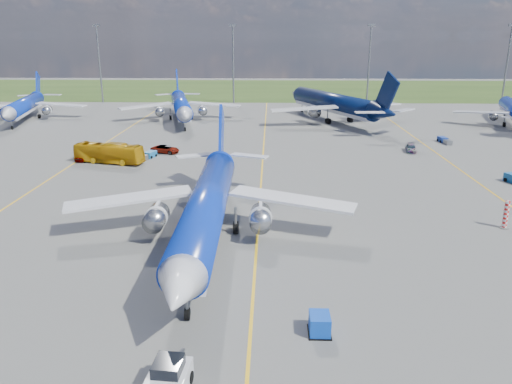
{
  "coord_description": "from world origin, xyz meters",
  "views": [
    {
      "loc": [
        1.26,
        -41.85,
        19.4
      ],
      "look_at": [
        -0.19,
        7.16,
        4.0
      ],
      "focal_mm": 35.0,
      "sensor_mm": 36.0,
      "label": 1
    }
  ],
  "objects_px": {
    "bg_jet_nw": "(27,120)",
    "main_airliner": "(208,243)",
    "bg_jet_nnw": "(182,121)",
    "pushback_tug": "(167,384)",
    "baggage_tug_c": "(148,156)",
    "service_car_b": "(165,149)",
    "warning_post": "(506,215)",
    "apron_bus": "(109,153)",
    "bg_jet_n": "(332,121)",
    "baggage_tug_e": "(444,140)",
    "uld_container": "(320,324)",
    "service_car_a": "(85,156)",
    "service_car_c": "(411,148)"
  },
  "relations": [
    {
      "from": "bg_jet_nw",
      "to": "main_airliner",
      "type": "distance_m",
      "value": 89.83
    },
    {
      "from": "bg_jet_nnw",
      "to": "pushback_tug",
      "type": "relative_size",
      "value": 6.95
    },
    {
      "from": "bg_jet_nw",
      "to": "baggage_tug_c",
      "type": "bearing_deg",
      "value": -57.44
    },
    {
      "from": "main_airliner",
      "to": "service_car_b",
      "type": "height_order",
      "value": "main_airliner"
    },
    {
      "from": "warning_post",
      "to": "apron_bus",
      "type": "relative_size",
      "value": 0.26
    },
    {
      "from": "bg_jet_n",
      "to": "baggage_tug_e",
      "type": "relative_size",
      "value": 10.71
    },
    {
      "from": "uld_container",
      "to": "pushback_tug",
      "type": "bearing_deg",
      "value": -144.59
    },
    {
      "from": "pushback_tug",
      "to": "bg_jet_nw",
      "type": "bearing_deg",
      "value": 124.21
    },
    {
      "from": "warning_post",
      "to": "service_car_a",
      "type": "xyz_separation_m",
      "value": [
        -54.86,
        28.22,
        -0.79
      ]
    },
    {
      "from": "warning_post",
      "to": "bg_jet_nw",
      "type": "height_order",
      "value": "bg_jet_nw"
    },
    {
      "from": "service_car_b",
      "to": "main_airliner",
      "type": "bearing_deg",
      "value": -146.68
    },
    {
      "from": "service_car_b",
      "to": "baggage_tug_c",
      "type": "relative_size",
      "value": 1.07
    },
    {
      "from": "bg_jet_nnw",
      "to": "service_car_c",
      "type": "bearing_deg",
      "value": -47.24
    },
    {
      "from": "warning_post",
      "to": "bg_jet_n",
      "type": "height_order",
      "value": "bg_jet_n"
    },
    {
      "from": "bg_jet_n",
      "to": "uld_container",
      "type": "xyz_separation_m",
      "value": [
        -11.2,
        -89.21,
        0.69
      ]
    },
    {
      "from": "service_car_c",
      "to": "service_car_b",
      "type": "bearing_deg",
      "value": -165.71
    },
    {
      "from": "pushback_tug",
      "to": "service_car_b",
      "type": "xyz_separation_m",
      "value": [
        -12.47,
        60.5,
        -0.11
      ]
    },
    {
      "from": "uld_container",
      "to": "baggage_tug_e",
      "type": "bearing_deg",
      "value": 65.37
    },
    {
      "from": "warning_post",
      "to": "service_car_a",
      "type": "bearing_deg",
      "value": 152.78
    },
    {
      "from": "main_airliner",
      "to": "apron_bus",
      "type": "relative_size",
      "value": 3.63
    },
    {
      "from": "apron_bus",
      "to": "service_car_a",
      "type": "height_order",
      "value": "apron_bus"
    },
    {
      "from": "bg_jet_nw",
      "to": "pushback_tug",
      "type": "height_order",
      "value": "bg_jet_nw"
    },
    {
      "from": "main_airliner",
      "to": "service_car_c",
      "type": "xyz_separation_m",
      "value": [
        30.61,
        41.15,
        0.63
      ]
    },
    {
      "from": "baggage_tug_e",
      "to": "apron_bus",
      "type": "bearing_deg",
      "value": -169.03
    },
    {
      "from": "uld_container",
      "to": "baggage_tug_c",
      "type": "distance_m",
      "value": 55.37
    },
    {
      "from": "bg_jet_nnw",
      "to": "main_airliner",
      "type": "relative_size",
      "value": 0.99
    },
    {
      "from": "bg_jet_nw",
      "to": "bg_jet_n",
      "type": "height_order",
      "value": "bg_jet_n"
    },
    {
      "from": "bg_jet_n",
      "to": "service_car_c",
      "type": "xyz_separation_m",
      "value": [
        9.93,
        -32.83,
        0.63
      ]
    },
    {
      "from": "bg_jet_nw",
      "to": "service_car_c",
      "type": "xyz_separation_m",
      "value": [
        83.27,
        -31.63,
        0.63
      ]
    },
    {
      "from": "pushback_tug",
      "to": "service_car_c",
      "type": "relative_size",
      "value": 1.37
    },
    {
      "from": "bg_jet_n",
      "to": "baggage_tug_e",
      "type": "xyz_separation_m",
      "value": [
        18.25,
        -25.04,
        0.46
      ]
    },
    {
      "from": "service_car_c",
      "to": "baggage_tug_e",
      "type": "xyz_separation_m",
      "value": [
        8.32,
        7.78,
        -0.17
      ]
    },
    {
      "from": "pushback_tug",
      "to": "baggage_tug_c",
      "type": "relative_size",
      "value": 1.27
    },
    {
      "from": "bg_jet_nw",
      "to": "baggage_tug_c",
      "type": "relative_size",
      "value": 8.33
    },
    {
      "from": "service_car_a",
      "to": "baggage_tug_c",
      "type": "xyz_separation_m",
      "value": [
        9.81,
        1.67,
        -0.24
      ]
    },
    {
      "from": "bg_jet_nw",
      "to": "apron_bus",
      "type": "relative_size",
      "value": 3.37
    },
    {
      "from": "warning_post",
      "to": "baggage_tug_c",
      "type": "relative_size",
      "value": 0.65
    },
    {
      "from": "warning_post",
      "to": "bg_jet_nw",
      "type": "xyz_separation_m",
      "value": [
        -83.43,
        67.89,
        -1.5
      ]
    },
    {
      "from": "baggage_tug_c",
      "to": "service_car_b",
      "type": "bearing_deg",
      "value": 79.62
    },
    {
      "from": "bg_jet_n",
      "to": "main_airliner",
      "type": "distance_m",
      "value": 76.81
    },
    {
      "from": "bg_jet_n",
      "to": "main_airliner",
      "type": "bearing_deg",
      "value": 50.73
    },
    {
      "from": "bg_jet_nnw",
      "to": "apron_bus",
      "type": "height_order",
      "value": "bg_jet_nnw"
    },
    {
      "from": "pushback_tug",
      "to": "service_car_b",
      "type": "relative_size",
      "value": 1.19
    },
    {
      "from": "warning_post",
      "to": "service_car_a",
      "type": "distance_m",
      "value": 61.69
    },
    {
      "from": "bg_jet_nw",
      "to": "apron_bus",
      "type": "bearing_deg",
      "value": -63.96
    },
    {
      "from": "bg_jet_nw",
      "to": "bg_jet_n",
      "type": "bearing_deg",
      "value": -11.79
    },
    {
      "from": "apron_bus",
      "to": "uld_container",
      "type": "bearing_deg",
      "value": -133.33
    },
    {
      "from": "pushback_tug",
      "to": "uld_container",
      "type": "xyz_separation_m",
      "value": [
        9.15,
        6.5,
        -0.1
      ]
    },
    {
      "from": "service_car_a",
      "to": "baggage_tug_e",
      "type": "height_order",
      "value": "service_car_a"
    },
    {
      "from": "baggage_tug_c",
      "to": "baggage_tug_e",
      "type": "relative_size",
      "value": 1.04
    }
  ]
}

